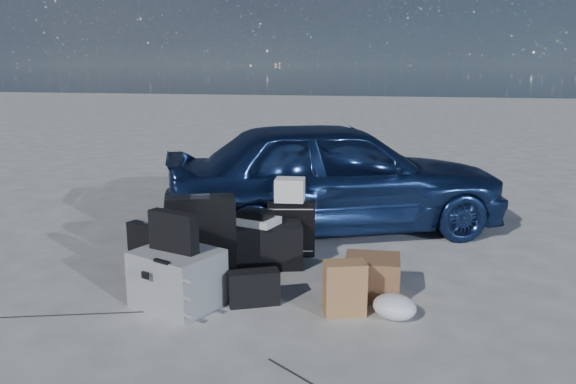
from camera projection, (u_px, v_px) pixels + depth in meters
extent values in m
plane|color=beige|center=(262.00, 307.00, 4.21)|extent=(60.00, 60.00, 0.00)
imported|color=navy|center=(335.00, 175.00, 6.04)|extent=(3.90, 2.76, 1.23)
cube|color=gray|center=(178.00, 278.00, 4.20)|extent=(0.73, 0.67, 0.43)
cube|color=black|center=(173.00, 231.00, 4.12)|extent=(0.41, 0.21, 0.30)
cube|color=black|center=(151.00, 247.00, 4.97)|extent=(0.52, 0.31, 0.40)
cube|color=black|center=(202.00, 239.00, 4.65)|extent=(0.59, 0.41, 0.73)
cube|color=black|center=(291.00, 228.00, 5.31)|extent=(0.47, 0.25, 0.53)
cube|color=white|center=(290.00, 190.00, 5.22)|extent=(0.29, 0.24, 0.21)
cube|color=black|center=(258.00, 245.00, 5.03)|extent=(0.85, 0.54, 0.39)
cube|color=white|center=(257.00, 221.00, 4.97)|extent=(0.42, 0.35, 0.06)
cube|color=black|center=(255.00, 214.00, 4.97)|extent=(0.32, 0.27, 0.06)
cube|color=#AD6F4B|center=(345.00, 288.00, 4.05)|extent=(0.34, 0.26, 0.39)
cube|color=brown|center=(372.00, 277.00, 4.38)|extent=(0.44, 0.39, 0.32)
ellipsoid|color=white|center=(394.00, 307.00, 4.00)|extent=(0.40, 0.38, 0.18)
cube|color=black|center=(254.00, 288.00, 4.22)|extent=(0.41, 0.29, 0.27)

